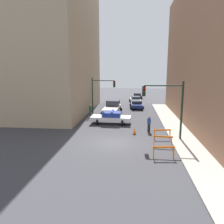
{
  "coord_description": "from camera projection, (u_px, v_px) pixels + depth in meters",
  "views": [
    {
      "loc": [
        1.6,
        -18.22,
        6.25
      ],
      "look_at": [
        -0.76,
        5.45,
        1.69
      ],
      "focal_mm": 35.0,
      "sensor_mm": 36.0,
      "label": 1
    }
  ],
  "objects": [
    {
      "name": "traffic_light_near",
      "position": [
        169.0,
        101.0,
        19.43
      ],
      "size": [
        3.64,
        0.35,
        5.2
      ],
      "color": "black",
      "rests_on": "sidewalk_right"
    },
    {
      "name": "sidewalk_right",
      "position": [
        187.0,
        144.0,
        18.52
      ],
      "size": [
        2.4,
        44.0,
        0.12
      ],
      "color": "#9E998E",
      "rests_on": "ground_plane"
    },
    {
      "name": "pedestrian_corner",
      "position": [
        90.0,
        110.0,
        30.0
      ],
      "size": [
        0.42,
        0.42,
        1.66
      ],
      "rotation": [
        0.0,
        0.0,
        2.95
      ],
      "color": "#474C66",
      "rests_on": "ground_plane"
    },
    {
      "name": "traffic_cone",
      "position": [
        135.0,
        131.0,
        21.62
      ],
      "size": [
        0.36,
        0.36,
        0.66
      ],
      "color": "black",
      "rests_on": "ground_plane"
    },
    {
      "name": "pedestrian_crossing",
      "position": [
        103.0,
        117.0,
        25.57
      ],
      "size": [
        0.37,
        0.37,
        1.66
      ],
      "rotation": [
        0.0,
        0.0,
        1.59
      ],
      "color": "#474C66",
      "rests_on": "ground_plane"
    },
    {
      "name": "barrier_back",
      "position": [
        162.0,
        132.0,
        20.17
      ],
      "size": [
        1.59,
        0.35,
        0.9
      ],
      "rotation": [
        0.0,
        0.0,
        0.13
      ],
      "color": "orange",
      "rests_on": "ground_plane"
    },
    {
      "name": "building_corner_left",
      "position": [
        41.0,
        37.0,
        31.9
      ],
      "size": [
        14.0,
        20.0,
        22.2
      ],
      "color": "tan",
      "rests_on": "ground_plane"
    },
    {
      "name": "barrier_mid",
      "position": [
        163.0,
        139.0,
        18.17
      ],
      "size": [
        1.6,
        0.31,
        0.9
      ],
      "rotation": [
        0.0,
        0.0,
        -0.1
      ],
      "color": "orange",
      "rests_on": "ground_plane"
    },
    {
      "name": "pedestrian_sidewalk",
      "position": [
        149.0,
        123.0,
        22.48
      ],
      "size": [
        0.49,
        0.49,
        1.66
      ],
      "rotation": [
        0.0,
        0.0,
        3.65
      ],
      "color": "black",
      "rests_on": "ground_plane"
    },
    {
      "name": "parked_car_far",
      "position": [
        137.0,
        96.0,
        48.48
      ],
      "size": [
        2.34,
        4.34,
        1.31
      ],
      "rotation": [
        0.0,
        0.0,
        -0.02
      ],
      "color": "black",
      "rests_on": "ground_plane"
    },
    {
      "name": "parked_car_mid",
      "position": [
        135.0,
        100.0,
        42.25
      ],
      "size": [
        2.56,
        4.46,
        1.31
      ],
      "rotation": [
        0.0,
        0.0,
        0.1
      ],
      "color": "silver",
      "rests_on": "ground_plane"
    },
    {
      "name": "ground_plane",
      "position": [
        115.0,
        143.0,
        19.14
      ],
      "size": [
        120.0,
        120.0,
        0.0
      ],
      "primitive_type": "plane",
      "color": "#38383D"
    },
    {
      "name": "barrier_front",
      "position": [
        164.0,
        150.0,
        15.68
      ],
      "size": [
        1.6,
        0.3,
        0.9
      ],
      "rotation": [
        0.0,
        0.0,
        0.1
      ],
      "color": "orange",
      "rests_on": "ground_plane"
    },
    {
      "name": "parked_car_near",
      "position": [
        137.0,
        104.0,
        36.36
      ],
      "size": [
        2.41,
        4.38,
        1.31
      ],
      "rotation": [
        0.0,
        0.0,
        0.05
      ],
      "color": "navy",
      "rests_on": "ground_plane"
    },
    {
      "name": "traffic_light_far",
      "position": [
        100.0,
        90.0,
        31.59
      ],
      "size": [
        3.44,
        0.35,
        5.2
      ],
      "color": "black",
      "rests_on": "ground_plane"
    },
    {
      "name": "white_truck",
      "position": [
        112.0,
        108.0,
        31.49
      ],
      "size": [
        2.8,
        5.48,
        1.9
      ],
      "rotation": [
        0.0,
        0.0,
        -0.04
      ],
      "color": "silver",
      "rests_on": "ground_plane"
    },
    {
      "name": "police_car",
      "position": [
        111.0,
        118.0,
        25.88
      ],
      "size": [
        4.75,
        2.45,
        1.52
      ],
      "rotation": [
        0.0,
        0.0,
        1.54
      ],
      "color": "white",
      "rests_on": "ground_plane"
    }
  ]
}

